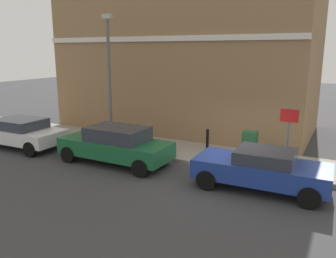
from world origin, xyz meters
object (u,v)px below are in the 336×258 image
object	(u,v)px
car_white	(20,132)
utility_cabinet	(249,147)
car_blue	(262,169)
street_sign	(288,131)
lamppost	(109,74)
car_green	(116,145)
bollard_near_cabinet	(207,140)

from	to	relation	value
car_white	utility_cabinet	xyz separation A→B (m)	(2.47, -9.85, -0.03)
utility_cabinet	car_blue	bearing A→B (deg)	-156.89
car_blue	street_sign	bearing A→B (deg)	-111.03
car_blue	street_sign	xyz separation A→B (m)	(1.42, -0.51, 0.97)
car_white	lamppost	xyz separation A→B (m)	(2.27, -3.39, 2.59)
car_blue	car_green	world-z (taller)	car_green
car_blue	utility_cabinet	bearing A→B (deg)	-68.04
car_green	street_sign	world-z (taller)	street_sign
bollard_near_cabinet	car_white	bearing A→B (deg)	107.65
street_sign	lamppost	distance (m)	8.17
utility_cabinet	car_white	bearing A→B (deg)	104.07
lamppost	car_white	bearing A→B (deg)	123.81
car_green	car_white	xyz separation A→B (m)	(-0.10, 5.23, -0.06)
car_white	bollard_near_cabinet	xyz separation A→B (m)	(2.57, -8.07, -0.00)
car_green	street_sign	distance (m)	6.36
car_green	utility_cabinet	bearing A→B (deg)	-151.93
bollard_near_cabinet	street_sign	bearing A→B (deg)	-107.32
bollard_near_cabinet	lamppost	distance (m)	5.35
car_blue	bollard_near_cabinet	distance (m)	3.71
utility_cabinet	lamppost	bearing A→B (deg)	91.72
bollard_near_cabinet	street_sign	distance (m)	3.58
utility_cabinet	bollard_near_cabinet	distance (m)	1.78
car_blue	bollard_near_cabinet	xyz separation A→B (m)	(2.45, 2.78, 0.01)
bollard_near_cabinet	street_sign	size ratio (longest dim) A/B	0.45
car_green	lamppost	size ratio (longest dim) A/B	0.79
car_white	lamppost	world-z (taller)	lamppost
utility_cabinet	street_sign	bearing A→B (deg)	-121.47
car_blue	car_white	size ratio (longest dim) A/B	0.99
bollard_near_cabinet	car_blue	bearing A→B (deg)	-131.35
car_white	lamppost	size ratio (longest dim) A/B	0.74
car_blue	car_green	xyz separation A→B (m)	(-0.02, 5.62, 0.07)
utility_cabinet	car_green	bearing A→B (deg)	117.13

